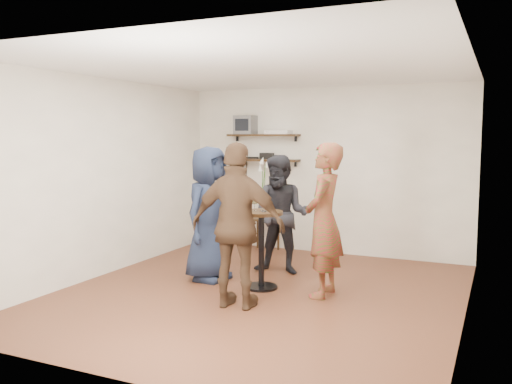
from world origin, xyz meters
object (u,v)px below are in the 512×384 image
crt_monitor (246,125)px  dvd_deck (278,132)px  person_navy (209,214)px  radio (267,156)px  person_plaid (324,220)px  side_table (263,223)px  drinks_table (261,239)px  person_brown (238,226)px  person_dark (281,215)px

crt_monitor → dvd_deck: crt_monitor is taller
dvd_deck → person_navy: bearing=-93.0°
crt_monitor → person_navy: (0.47, -2.06, -1.16)m
radio → person_plaid: (1.64, -2.14, -0.63)m
dvd_deck → person_navy: (-0.11, -2.06, -1.04)m
crt_monitor → person_navy: bearing=-77.2°
side_table → person_plaid: person_plaid is taller
person_navy → drinks_table: bearing=-90.0°
person_navy → person_brown: (0.84, -0.87, 0.03)m
radio → drinks_table: radio is taller
radio → drinks_table: bearing=-68.2°
dvd_deck → person_navy: 2.31m
person_navy → side_table: bearing=8.8°
dvd_deck → radio: dvd_deck is taller
drinks_table → crt_monitor: bearing=119.9°
person_plaid → person_navy: person_plaid is taller
side_table → person_navy: size_ratio=0.33×
crt_monitor → person_dark: crt_monitor is taller
side_table → person_dark: size_ratio=0.36×
radio → person_plaid: bearing=-52.6°
crt_monitor → person_brown: 3.40m
radio → person_plaid: size_ratio=0.12×
crt_monitor → person_brown: size_ratio=0.18×
person_dark → side_table: bearing=119.6°
person_plaid → person_navy: 1.55m
crt_monitor → person_brown: crt_monitor is taller
radio → person_dark: (0.81, -1.38, -0.72)m
crt_monitor → drinks_table: size_ratio=0.34×
person_plaid → person_dark: size_ratio=1.11×
person_dark → crt_monitor: bearing=126.8°
person_navy → person_brown: size_ratio=0.96×
dvd_deck → person_plaid: dvd_deck is taller
dvd_deck → person_brown: dvd_deck is taller
dvd_deck → person_plaid: bearing=-56.1°
drinks_table → person_navy: person_navy is taller
side_table → person_plaid: (1.60, -1.93, 0.43)m
person_dark → person_navy: (-0.72, -0.68, 0.06)m
person_navy → dvd_deck: bearing=4.0°
person_plaid → person_brown: (-0.71, -0.79, 0.01)m
drinks_table → person_navy: size_ratio=0.55×
dvd_deck → person_plaid: (1.44, -2.14, -1.01)m
side_table → drinks_table: (0.83, -1.95, 0.15)m
person_dark → person_navy: size_ratio=0.93×
person_dark → person_navy: person_navy is taller
radio → person_navy: 2.16m
person_plaid → person_navy: size_ratio=1.03×
side_table → drinks_table: 2.13m
dvd_deck → person_plaid: size_ratio=0.23×
radio → person_dark: 1.75m
side_table → person_dark: bearing=-56.6°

